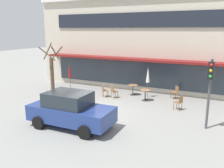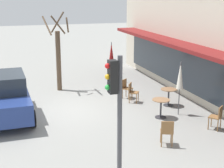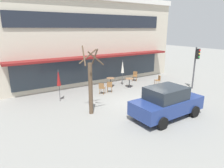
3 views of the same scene
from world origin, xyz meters
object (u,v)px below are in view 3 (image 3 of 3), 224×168
(patio_umbrella_green_folded, at_px, (59,78))
(cafe_chair_0, at_px, (135,75))
(cafe_table_streetside, at_px, (111,81))
(cafe_chair_3, at_px, (102,87))
(cafe_chair_1, at_px, (110,86))
(cafe_table_near_wall, at_px, (129,81))
(patio_umbrella_cream_folded, at_px, (123,67))
(street_tree, at_px, (91,84))
(cafe_chair_2, at_px, (158,80))
(parked_sedan, at_px, (167,102))
(traffic_light_pole, at_px, (196,61))

(patio_umbrella_green_folded, height_order, cafe_chair_0, patio_umbrella_green_folded)
(cafe_table_streetside, relative_size, cafe_chair_3, 0.85)
(cafe_chair_1, bearing_deg, cafe_table_near_wall, 9.55)
(patio_umbrella_cream_folded, bearing_deg, patio_umbrella_green_folded, -170.59)
(cafe_chair_0, distance_m, street_tree, 8.42)
(patio_umbrella_green_folded, xyz_separation_m, cafe_chair_2, (8.52, -0.81, -1.10))
(cafe_table_streetside, relative_size, cafe_chair_2, 0.85)
(cafe_table_near_wall, xyz_separation_m, cafe_chair_2, (2.43, -0.94, 0.01))
(cafe_table_streetside, height_order, patio_umbrella_cream_folded, patio_umbrella_cream_folded)
(patio_umbrella_cream_folded, height_order, cafe_chair_0, patio_umbrella_cream_folded)
(cafe_table_streetside, height_order, cafe_chair_2, cafe_chair_2)
(cafe_chair_2, distance_m, parked_sedan, 6.57)
(cafe_chair_2, height_order, cafe_chair_3, same)
(cafe_chair_1, xyz_separation_m, cafe_chair_3, (-0.71, -0.04, 0.00))
(cafe_table_streetside, relative_size, cafe_chair_1, 0.85)
(parked_sedan, bearing_deg, cafe_table_streetside, 84.85)
(patio_umbrella_cream_folded, height_order, street_tree, street_tree)
(cafe_table_streetside, xyz_separation_m, street_tree, (-3.94, -4.16, 1.26))
(cafe_chair_1, distance_m, cafe_chair_3, 0.71)
(patio_umbrella_cream_folded, relative_size, cafe_chair_2, 2.47)
(cafe_table_near_wall, xyz_separation_m, cafe_chair_1, (-2.21, -0.37, 0.01))
(cafe_chair_2, xyz_separation_m, cafe_chair_3, (-5.35, 0.53, 0.00))
(traffic_light_pole, bearing_deg, parked_sedan, -156.60)
(patio_umbrella_cream_folded, xyz_separation_m, cafe_chair_1, (-2.09, -1.22, -1.10))
(cafe_chair_2, height_order, street_tree, street_tree)
(cafe_chair_0, bearing_deg, cafe_table_near_wall, -140.98)
(cafe_chair_3, relative_size, parked_sedan, 0.21)
(patio_umbrella_cream_folded, xyz_separation_m, street_tree, (-5.09, -4.04, 0.15))
(cafe_table_near_wall, bearing_deg, patio_umbrella_green_folded, -178.73)
(cafe_chair_1, distance_m, parked_sedan, 5.52)
(cafe_chair_3, bearing_deg, cafe_chair_1, 3.42)
(cafe_chair_2, bearing_deg, patio_umbrella_green_folded, 174.58)
(cafe_chair_0, xyz_separation_m, cafe_chair_2, (0.70, -2.35, 0.00))
(patio_umbrella_green_folded, height_order, patio_umbrella_cream_folded, same)
(cafe_chair_3, xyz_separation_m, traffic_light_pole, (7.08, -2.84, 1.77))
(cafe_chair_0, height_order, cafe_chair_3, same)
(cafe_table_near_wall, distance_m, traffic_light_pole, 5.58)
(cafe_table_streetside, height_order, parked_sedan, parked_sedan)
(traffic_light_pole, bearing_deg, patio_umbrella_cream_folded, 136.24)
(patio_umbrella_green_folded, xyz_separation_m, cafe_chair_3, (3.17, -0.28, -1.10))
(patio_umbrella_cream_folded, relative_size, parked_sedan, 0.52)
(cafe_table_near_wall, bearing_deg, parked_sedan, -107.85)
(cafe_table_near_wall, relative_size, patio_umbrella_green_folded, 0.35)
(cafe_chair_3, distance_m, parked_sedan, 5.56)
(cafe_table_near_wall, height_order, patio_umbrella_cream_folded, patio_umbrella_cream_folded)
(cafe_table_near_wall, height_order, street_tree, street_tree)
(patio_umbrella_green_folded, bearing_deg, traffic_light_pole, -16.90)
(cafe_chair_1, bearing_deg, parked_sedan, -86.72)
(cafe_chair_1, bearing_deg, patio_umbrella_cream_folded, 30.41)
(cafe_table_near_wall, xyz_separation_m, patio_umbrella_green_folded, (-6.08, -0.14, 1.11))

